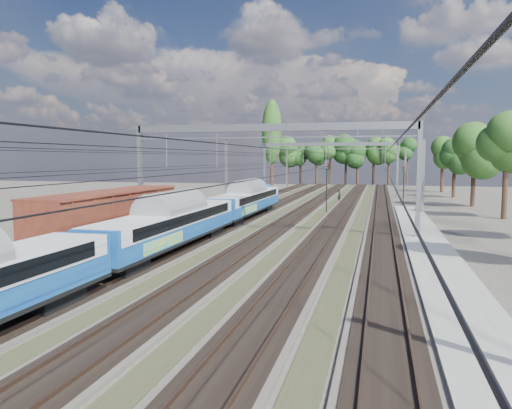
% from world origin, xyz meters
% --- Properties ---
extents(track_bed, '(21.00, 130.00, 0.34)m').
position_xyz_m(track_bed, '(-0.00, 45.00, 0.10)').
color(track_bed, '#47423A').
rests_on(track_bed, ground).
extents(platform, '(3.00, 70.00, 0.30)m').
position_xyz_m(platform, '(12.00, 20.00, 0.15)').
color(platform, gray).
rests_on(platform, ground).
extents(catenary, '(25.65, 130.00, 9.00)m').
position_xyz_m(catenary, '(0.33, 52.69, 6.40)').
color(catenary, gray).
rests_on(catenary, ground).
extents(tree_belt, '(39.51, 100.52, 11.78)m').
position_xyz_m(tree_belt, '(5.10, 95.09, 8.21)').
color(tree_belt, black).
rests_on(tree_belt, ground).
extents(poplar, '(4.40, 4.40, 19.04)m').
position_xyz_m(poplar, '(-14.50, 98.00, 11.89)').
color(poplar, black).
rests_on(poplar, ground).
extents(emu_train, '(2.72, 57.68, 3.98)m').
position_xyz_m(emu_train, '(-4.50, 20.21, 2.34)').
color(emu_train, black).
rests_on(emu_train, ground).
extents(freight_boxcar, '(3.10, 14.98, 3.86)m').
position_xyz_m(freight_boxcar, '(-9.00, 20.67, 2.36)').
color(freight_boxcar, black).
rests_on(freight_boxcar, ground).
extents(worker, '(0.55, 0.74, 1.86)m').
position_xyz_m(worker, '(3.09, 62.32, 0.93)').
color(worker, black).
rests_on(worker, ground).
extents(signal_near, '(0.35, 0.32, 5.62)m').
position_xyz_m(signal_near, '(2.78, 47.62, 3.55)').
color(signal_near, black).
rests_on(signal_near, ground).
extents(signal_far, '(0.36, 0.33, 5.17)m').
position_xyz_m(signal_far, '(11.94, 64.07, 3.27)').
color(signal_far, black).
rests_on(signal_far, ground).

